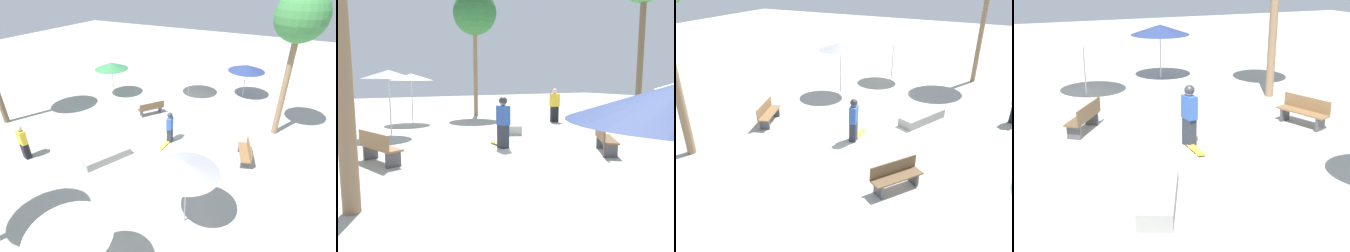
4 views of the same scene
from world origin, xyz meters
TOP-DOWN VIEW (x-y plane):
  - ground_plane at (0.00, 0.00)m, footprint 60.00×60.00m
  - skater_main at (-0.45, 0.86)m, footprint 0.48×0.32m
  - skateboard at (0.07, 0.83)m, footprint 0.80×0.21m
  - concrete_ledge at (2.32, -1.00)m, footprint 2.27×1.53m
  - bench_near at (-2.54, -1.48)m, footprint 1.56×1.28m
  - bench_far at (-0.64, 4.66)m, footprint 1.66×0.93m
  - shade_umbrella_navy at (-7.90, 2.80)m, footprint 2.43×2.43m
  - shade_umbrella_white at (-6.33, -0.67)m, footprint 2.53×2.53m

SIDE VIEW (x-z plane):
  - ground_plane at x=0.00m, z-range 0.00..0.00m
  - skateboard at x=0.07m, z-range 0.02..0.09m
  - concrete_ledge at x=2.32m, z-range 0.00..0.37m
  - bench_near at x=-2.54m, z-range 0.00..0.85m
  - bench_far at x=-0.64m, z-range 0.00..0.85m
  - skater_main at x=-0.45m, z-range 0.06..1.72m
  - shade_umbrella_navy at x=-7.90m, z-range 0.92..3.18m
  - shade_umbrella_white at x=-6.33m, z-range 1.01..3.44m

